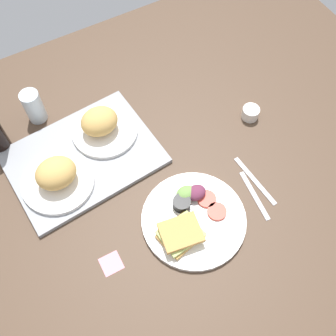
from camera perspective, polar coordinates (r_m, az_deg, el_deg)
ground_plane at (r=123.17cm, az=-0.13°, el=-2.72°), size 190.00×150.00×3.00cm
serving_tray at (r=128.37cm, az=-11.93°, el=1.48°), size 47.43×36.40×1.60cm
bread_plate_near at (r=121.70cm, az=-15.50°, el=-1.16°), size 21.83×21.83×9.58cm
bread_plate_far at (r=128.80cm, az=-9.41°, el=6.04°), size 21.13×21.13×9.40cm
plate_with_salad at (r=115.68cm, az=3.31°, el=-7.14°), size 30.06×30.06×5.40cm
drinking_glass at (r=137.56cm, az=-18.51°, el=8.27°), size 6.10×6.10×11.67cm
espresso_cup at (r=136.58cm, az=11.61°, el=7.66°), size 5.60×5.60×4.00cm
fork at (r=122.76cm, az=12.17°, el=-3.79°), size 3.48×17.04×0.50cm
knife at (r=125.07cm, az=12.23°, el=-1.74°), size 2.69×19.05×0.50cm
sticky_note at (r=113.90cm, az=-8.05°, el=-13.26°), size 5.70×5.70×0.12cm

